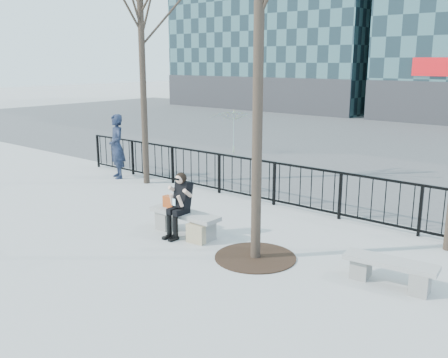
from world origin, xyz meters
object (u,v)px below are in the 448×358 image
Objects in this scene: bench_main at (185,220)px; seated_woman at (179,205)px; standing_man at (117,146)px; bench_second at (390,270)px.

seated_woman reaches higher than bench_main.
seated_woman is 0.68× the size of standing_man.
bench_main is at bearing 178.18° from bench_second.
bench_main is 1.23× the size of seated_woman.
seated_woman is (-4.24, -0.52, 0.40)m from bench_second.
seated_woman is at bearing -179.68° from bench_second.
standing_man reaches higher than bench_main.
bench_second is at bearing 4.81° from bench_main.
seated_woman is 5.79m from standing_man.
bench_main is 0.84× the size of standing_man.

